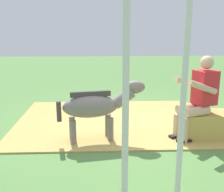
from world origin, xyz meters
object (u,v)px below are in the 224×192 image
person_seated (199,95)px  hay_bale (205,125)px  pony_standing (97,106)px  tent_pole_mid (126,85)px  tent_pole_left (185,79)px

person_seated → hay_bale: bearing=-166.2°
pony_standing → tent_pole_mid: tent_pole_mid is taller
tent_pole_mid → tent_pole_left: bearing=-156.0°
hay_bale → tent_pole_mid: (1.42, 1.80, 1.03)m
tent_pole_left → tent_pole_mid: size_ratio=1.00×
tent_pole_mid → person_seated: bearing=-125.7°
person_seated → tent_pole_left: 1.75m
pony_standing → tent_pole_left: (-0.84, 1.49, 0.69)m
hay_bale → tent_pole_left: bearing=61.1°
pony_standing → tent_pole_left: tent_pole_left is taller
hay_bale → pony_standing: size_ratio=0.57×
pony_standing → tent_pole_mid: size_ratio=0.54×
hay_bale → pony_standing: (1.69, 0.06, 0.34)m
pony_standing → person_seated: bearing=-179.3°
hay_bale → tent_pole_mid: bearing=51.7°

